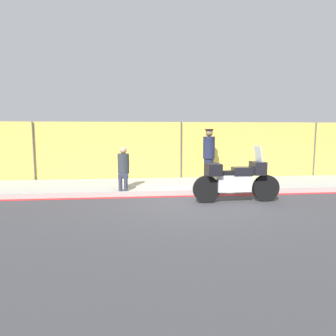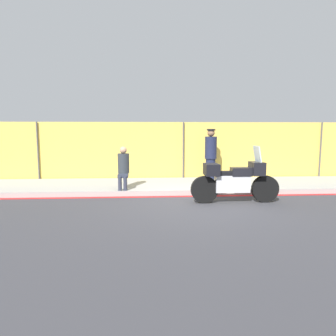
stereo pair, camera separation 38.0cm
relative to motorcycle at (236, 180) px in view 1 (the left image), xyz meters
The scene contains 7 objects.
ground_plane 1.13m from the motorcycle, behind, with size 120.00×120.00×0.00m, color #38383D.
sidewalk 2.42m from the motorcycle, 113.91° to the left, with size 38.98×2.49×0.15m.
curb_paint_stripe 1.40m from the motorcycle, 139.28° to the left, with size 38.98×0.18×0.01m.
storefront_fence 3.66m from the motorcycle, 105.32° to the left, with size 37.03×0.17×2.20m.
motorcycle is the anchor object (origin of this frame).
officer_standing 2.72m from the motorcycle, 91.74° to the left, with size 0.41×0.41×1.79m.
person_seated_on_curb 3.30m from the motorcycle, 155.53° to the left, with size 0.34×0.64×1.26m.
Camera 1 is at (-1.63, -7.51, 1.85)m, focal length 32.00 mm.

